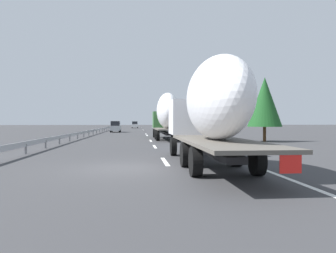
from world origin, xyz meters
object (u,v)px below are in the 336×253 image
Objects in this scene: truck_lead at (167,114)px; car_silver_hatch at (116,127)px; truck_trailing at (210,108)px; road_sign at (176,121)px; car_white_van at (135,125)px.

truck_lead reaches higher than car_silver_hatch.
road_sign is (38.16, -3.10, -0.43)m from truck_trailing.
truck_trailing is 38.29m from road_sign.
truck_trailing reaches higher than car_white_van.
car_white_van is at bearing 9.19° from road_sign.
road_sign is at bearing -4.64° from truck_trailing.
truck_trailing is 2.91× the size of car_white_van.
truck_trailing is 4.30× the size of road_sign.
car_silver_hatch is at bearing 8.92° from truck_trailing.
car_silver_hatch is 1.59× the size of road_sign.
truck_lead is 17.60m from road_sign.
car_white_van is at bearing 3.68° from truck_lead.
truck_lead is 0.96× the size of truck_trailing.
car_silver_hatch is at bearing 57.31° from road_sign.
truck_trailing is 45.22m from car_silver_hatch.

